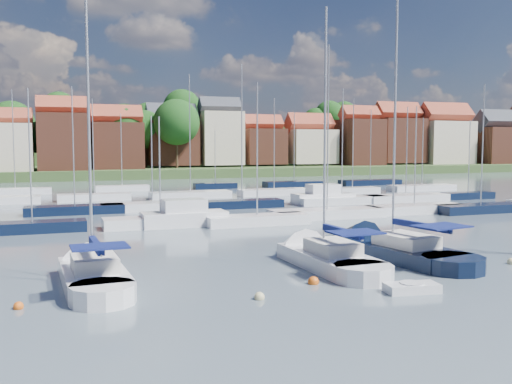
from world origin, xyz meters
name	(u,v)px	position (x,y,z in m)	size (l,w,h in m)	color
ground	(191,201)	(0.00, 40.00, 0.00)	(260.00, 260.00, 0.00)	#3F4A56
sailboat_left	(91,273)	(-13.86, 3.14, 0.36)	(3.32, 10.93, 14.74)	white
sailboat_centre	(317,256)	(-1.32, 3.13, 0.35)	(3.37, 11.49, 15.50)	white
sailboat_navy	(379,248)	(3.44, 4.07, 0.35)	(5.57, 13.17, 17.64)	black
tender	(412,288)	(-0.11, -4.39, 0.21)	(2.60, 1.48, 0.53)	white
buoy_a	(19,309)	(-17.03, -1.12, 0.00)	(0.42, 0.42, 0.42)	#D85914
buoy_b	(259,299)	(-7.13, -3.14, 0.00)	(0.46, 0.46, 0.46)	beige
buoy_c	(313,284)	(-3.69, -1.43, 0.00)	(0.54, 0.54, 0.54)	#D85914
buoy_d	(454,276)	(3.86, -2.43, 0.00)	(0.46, 0.46, 0.46)	#D85914
buoy_e	(336,247)	(2.12, 7.23, 0.00)	(0.51, 0.51, 0.51)	#D85914
buoy_f	(512,264)	(8.94, -1.05, 0.00)	(0.50, 0.50, 0.50)	beige
marina_field	(218,201)	(1.91, 35.15, 0.43)	(79.62, 41.41, 15.93)	white
far_shore_town	(120,152)	(2.23, 132.67, 4.61)	(212.46, 90.00, 22.27)	#3A5329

